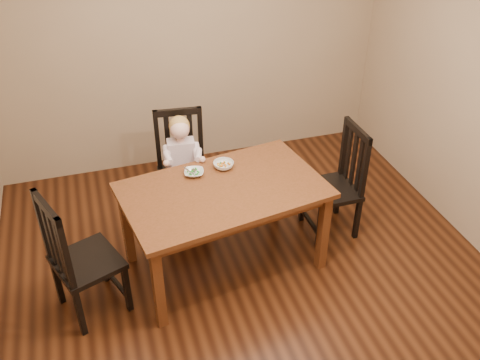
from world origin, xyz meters
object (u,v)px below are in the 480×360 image
object	(u,v)px
dining_table	(224,198)
bowl_veg	(224,165)
chair_child	(182,169)
chair_right	(338,183)
toddler	(182,159)
bowl_peas	(194,173)
chair_left	(79,259)

from	to	relation	value
dining_table	bowl_veg	distance (m)	0.31
chair_child	chair_right	world-z (taller)	chair_child
toddler	bowl_peas	bearing A→B (deg)	96.92
toddler	bowl_peas	size ratio (longest dim) A/B	3.49
chair_right	bowl_veg	size ratio (longest dim) A/B	6.11
chair_right	chair_left	bearing A→B (deg)	98.53
toddler	bowl_veg	world-z (taller)	toddler
chair_left	dining_table	bearing A→B (deg)	78.15
chair_child	toddler	distance (m)	0.15
dining_table	chair_right	size ratio (longest dim) A/B	1.63
chair_right	bowl_veg	distance (m)	1.04
dining_table	chair_left	bearing A→B (deg)	-170.62
chair_left	bowl_peas	xyz separation A→B (m)	(0.96, 0.43, 0.28)
dining_table	chair_child	bearing A→B (deg)	102.63
bowl_peas	toddler	bearing A→B (deg)	90.85
bowl_peas	chair_child	bearing A→B (deg)	90.16
chair_right	bowl_peas	xyz separation A→B (m)	(-1.24, 0.08, 0.30)
chair_right	chair_child	bearing A→B (deg)	63.44
chair_left	bowl_veg	distance (m)	1.33
dining_table	toddler	xyz separation A→B (m)	(-0.18, 0.72, -0.05)
toddler	chair_child	bearing A→B (deg)	-90.00
toddler	bowl_veg	distance (m)	0.54
dining_table	chair_right	distance (m)	1.10
chair_left	chair_right	bearing A→B (deg)	77.89
bowl_veg	chair_left	bearing A→B (deg)	-158.94
bowl_peas	bowl_veg	distance (m)	0.25
bowl_peas	bowl_veg	size ratio (longest dim) A/B	0.92
chair_child	bowl_peas	xyz separation A→B (m)	(0.00, -0.52, 0.29)
dining_table	chair_child	xyz separation A→B (m)	(-0.17, 0.77, -0.18)
chair_right	toddler	bearing A→B (deg)	65.50
bowl_peas	dining_table	bearing A→B (deg)	-55.31
dining_table	bowl_veg	xyz separation A→B (m)	(0.08, 0.28, 0.12)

